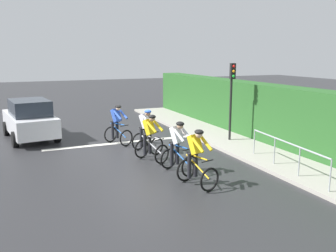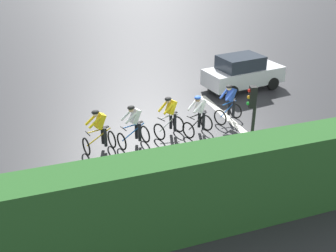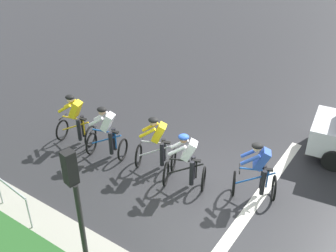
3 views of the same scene
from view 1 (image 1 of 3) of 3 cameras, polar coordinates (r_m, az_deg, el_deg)
ground_plane at (r=14.20m, az=-4.68°, el=-3.87°), size 80.00×80.00×0.00m
sidewalk_kerb at (r=14.45m, az=14.44°, el=-3.69°), size 2.80×23.17×0.12m
stone_wall_low at (r=14.94m, az=17.24°, el=-2.36°), size 0.44×23.17×0.62m
hedge_wall at (r=14.96m, az=18.32°, el=1.18°), size 1.10×23.17×2.46m
road_marking_stop_line at (r=15.56m, az=-6.39°, el=-2.54°), size 7.00×0.30×0.01m
cyclist_lead at (r=10.27m, az=4.51°, el=-5.19°), size 0.92×1.21×1.66m
cyclist_second at (r=11.40m, az=1.60°, el=-3.49°), size 0.95×1.23×1.66m
cyclist_mid at (r=12.65m, az=-2.76°, el=-2.01°), size 1.05×1.26×1.66m
cyclist_fourth at (r=13.76m, az=-3.42°, el=-0.93°), size 1.04×1.26×1.66m
cyclist_trailing at (r=15.15m, az=-8.00°, el=0.11°), size 1.06×1.26×1.66m
car_white at (r=17.06m, az=-20.98°, el=0.98°), size 2.32×4.30×1.76m
traffic_light_near_crossing at (r=15.24m, az=10.01°, el=5.54°), size 0.24×0.31×3.34m
pedestrian_railing_kerbside at (r=11.90m, az=18.22°, el=-3.40°), size 0.48×3.93×1.03m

